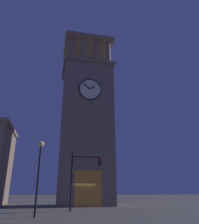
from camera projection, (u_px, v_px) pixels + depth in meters
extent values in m
plane|color=#56544F|center=(83.00, 207.00, 25.15)|extent=(200.00, 200.00, 0.00)
cube|color=#75665B|center=(86.00, 132.00, 30.38)|extent=(6.83, 6.03, 18.98)
cube|color=#75665B|center=(87.00, 71.00, 33.72)|extent=(7.43, 6.63, 0.40)
cylinder|color=#75665B|center=(108.00, 53.00, 32.80)|extent=(0.70, 0.70, 3.90)
cylinder|color=#75665B|center=(96.00, 51.00, 32.43)|extent=(0.70, 0.70, 3.90)
cylinder|color=#75665B|center=(84.00, 50.00, 32.06)|extent=(0.70, 0.70, 3.90)
cylinder|color=#75665B|center=(71.00, 48.00, 31.69)|extent=(0.70, 0.70, 3.90)
cylinder|color=#75665B|center=(101.00, 69.00, 37.23)|extent=(0.70, 0.70, 3.90)
cylinder|color=#75665B|center=(91.00, 68.00, 36.86)|extent=(0.70, 0.70, 3.90)
cylinder|color=#75665B|center=(80.00, 67.00, 36.49)|extent=(0.70, 0.70, 3.90)
cylinder|color=#75665B|center=(68.00, 66.00, 36.12)|extent=(0.70, 0.70, 3.90)
cube|color=#75665B|center=(88.00, 48.00, 35.20)|extent=(7.43, 6.63, 0.40)
cylinder|color=black|center=(88.00, 42.00, 35.63)|extent=(0.12, 0.12, 2.08)
cylinder|color=silver|center=(90.00, 89.00, 29.32)|extent=(2.92, 0.12, 2.92)
torus|color=black|center=(90.00, 89.00, 29.30)|extent=(3.08, 0.16, 3.08)
cube|color=black|center=(92.00, 88.00, 29.38)|extent=(0.69, 0.06, 0.61)
cube|color=black|center=(87.00, 86.00, 29.28)|extent=(1.03, 0.06, 0.89)
cube|color=orange|center=(88.00, 188.00, 25.08)|extent=(3.20, 0.24, 4.00)
cylinder|color=black|center=(71.00, 180.00, 19.83)|extent=(0.16, 0.16, 5.33)
cylinder|color=black|center=(86.00, 157.00, 20.81)|extent=(2.63, 0.12, 0.12)
cube|color=black|center=(100.00, 162.00, 20.92)|extent=(0.22, 0.30, 0.75)
sphere|color=red|center=(100.00, 159.00, 20.85)|extent=(0.16, 0.16, 0.16)
sphere|color=#392705|center=(100.00, 161.00, 20.77)|extent=(0.16, 0.16, 0.16)
sphere|color=#063316|center=(100.00, 164.00, 20.68)|extent=(0.16, 0.16, 0.16)
cylinder|color=black|center=(38.00, 180.00, 15.32)|extent=(0.14, 0.14, 4.76)
sphere|color=#F9DB8C|center=(41.00, 144.00, 16.21)|extent=(0.44, 0.44, 0.44)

